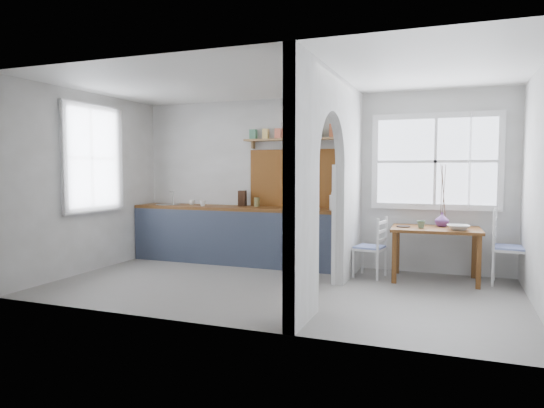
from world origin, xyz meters
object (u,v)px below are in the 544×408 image
(dining_table, at_px, (435,254))
(kettle, at_px, (335,201))
(chair_left, at_px, (370,247))
(chair_right, at_px, (511,248))
(vase, at_px, (442,220))

(dining_table, xyz_separation_m, kettle, (-1.40, 0.10, 0.67))
(chair_left, bearing_deg, dining_table, 106.56)
(dining_table, height_order, chair_right, chair_right)
(vase, bearing_deg, chair_right, -6.19)
(dining_table, bearing_deg, chair_left, -177.16)
(chair_left, xyz_separation_m, chair_right, (1.78, 0.17, 0.07))
(dining_table, bearing_deg, vase, 64.61)
(dining_table, bearing_deg, kettle, 172.77)
(kettle, distance_m, vase, 1.48)
(chair_left, relative_size, vase, 4.34)
(kettle, bearing_deg, dining_table, 4.95)
(chair_right, bearing_deg, dining_table, 101.04)
(vase, bearing_deg, kettle, -177.28)
(dining_table, xyz_separation_m, chair_right, (0.92, 0.08, 0.13))
(dining_table, distance_m, chair_left, 0.86)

